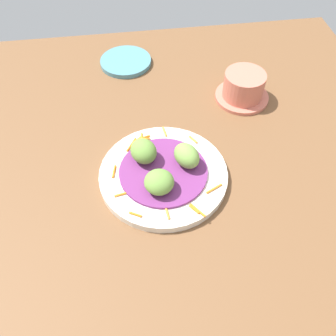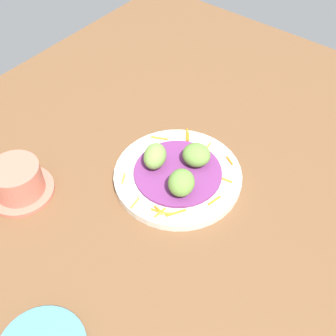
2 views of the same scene
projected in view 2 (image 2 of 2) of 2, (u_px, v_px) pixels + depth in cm
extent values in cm
cube|color=brown|center=(201.00, 176.00, 83.37)|extent=(110.00, 110.00, 2.00)
cylinder|color=silver|center=(178.00, 176.00, 81.04)|extent=(23.63, 23.63, 1.54)
cylinder|color=#702D6B|center=(178.00, 172.00, 80.27)|extent=(16.22, 16.22, 0.54)
cylinder|color=orange|center=(188.00, 137.00, 86.68)|extent=(1.66, 2.04, 0.40)
cylinder|color=orange|center=(135.00, 203.00, 75.60)|extent=(0.74, 2.61, 0.40)
cylinder|color=orange|center=(167.00, 213.00, 74.08)|extent=(2.20, 1.93, 0.40)
cylinder|color=orange|center=(230.00, 161.00, 82.36)|extent=(2.15, 1.42, 0.40)
cylinder|color=orange|center=(226.00, 178.00, 79.41)|extent=(2.91, 0.92, 0.40)
cylinder|color=orange|center=(187.00, 135.00, 87.07)|extent=(2.35, 3.03, 0.40)
cylinder|color=orange|center=(124.00, 178.00, 79.36)|extent=(1.50, 2.14, 0.40)
cylinder|color=orange|center=(214.00, 201.00, 75.94)|extent=(0.99, 2.85, 0.40)
cylinder|color=orange|center=(208.00, 147.00, 84.85)|extent=(0.64, 2.35, 0.40)
cylinder|color=orange|center=(161.00, 212.00, 74.29)|extent=(3.41, 1.40, 0.40)
cylinder|color=orange|center=(160.00, 138.00, 86.46)|extent=(3.20, 1.85, 0.40)
cylinder|color=orange|center=(176.00, 213.00, 74.17)|extent=(2.23, 3.29, 0.40)
cylinder|color=orange|center=(161.00, 211.00, 74.41)|extent=(2.18, 0.74, 0.40)
cylinder|color=orange|center=(160.00, 212.00, 74.22)|extent=(0.68, 2.55, 0.40)
ellipsoid|color=#759E47|center=(155.00, 156.00, 79.76)|extent=(6.09, 6.74, 4.17)
ellipsoid|color=olive|center=(181.00, 183.00, 75.43)|extent=(6.45, 6.80, 4.29)
ellipsoid|color=olive|center=(198.00, 153.00, 80.48)|extent=(5.55, 5.45, 3.79)
cylinder|color=#C66B56|center=(21.00, 190.00, 79.20)|extent=(11.89, 11.89, 0.80)
cylinder|color=#C66B56|center=(17.00, 179.00, 76.82)|extent=(8.86, 8.86, 5.62)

